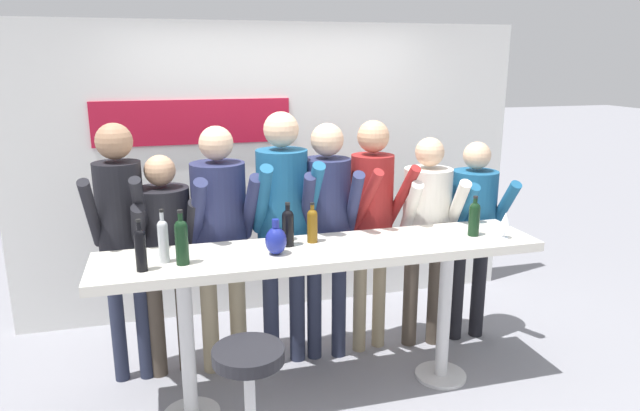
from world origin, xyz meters
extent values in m
plane|color=gray|center=(0.00, 0.00, 0.00)|extent=(40.00, 40.00, 0.00)
cube|color=silver|center=(0.00, 1.55, 1.25)|extent=(4.40, 0.10, 2.50)
cube|color=#B2142D|center=(-0.68, 1.49, 1.70)|extent=(1.58, 0.02, 0.36)
cube|color=silver|center=(0.00, 0.00, 1.02)|extent=(2.80, 0.57, 0.06)
cylinder|color=silver|center=(-0.87, 0.00, 0.52)|extent=(0.09, 0.09, 0.99)
cylinder|color=silver|center=(0.87, 0.00, 0.52)|extent=(0.09, 0.09, 0.99)
cylinder|color=silver|center=(0.87, 0.00, 0.01)|extent=(0.36, 0.36, 0.02)
cylinder|color=black|center=(-0.58, -0.62, 0.72)|extent=(0.38, 0.38, 0.07)
cylinder|color=#23283D|center=(-1.31, 0.57, 0.43)|extent=(0.10, 0.10, 0.87)
cylinder|color=#23283D|center=(-1.15, 0.56, 0.43)|extent=(0.10, 0.10, 0.87)
cylinder|color=black|center=(-1.23, 0.57, 1.21)|extent=(0.33, 0.33, 0.69)
sphere|color=#9E7556|center=(-1.23, 0.57, 1.69)|extent=(0.23, 0.23, 0.23)
cylinder|color=black|center=(-1.39, 0.41, 1.26)|extent=(0.10, 0.40, 0.52)
cylinder|color=black|center=(-1.10, 0.39, 1.26)|extent=(0.10, 0.40, 0.52)
cylinder|color=#473D33|center=(-1.06, 0.57, 0.38)|extent=(0.12, 0.12, 0.76)
cylinder|color=#473D33|center=(-0.86, 0.59, 0.38)|extent=(0.12, 0.12, 0.76)
cylinder|color=black|center=(-0.96, 0.58, 1.06)|extent=(0.40, 0.40, 0.60)
sphere|color=tan|center=(-0.96, 0.58, 1.48)|extent=(0.21, 0.21, 0.21)
cylinder|color=black|center=(-1.12, 0.42, 1.11)|extent=(0.12, 0.37, 0.47)
cylinder|color=black|center=(-0.78, 0.45, 1.11)|extent=(0.12, 0.37, 0.47)
cylinder|color=gray|center=(-0.69, 0.53, 0.42)|extent=(0.12, 0.12, 0.85)
cylinder|color=gray|center=(-0.49, 0.55, 0.42)|extent=(0.12, 0.12, 0.85)
cylinder|color=#23284C|center=(-0.59, 0.54, 1.19)|extent=(0.41, 0.41, 0.67)
sphere|color=#D6AD89|center=(-0.59, 0.54, 1.65)|extent=(0.23, 0.23, 0.23)
cylinder|color=#23284C|center=(-0.74, 0.36, 1.23)|extent=(0.14, 0.41, 0.52)
cylinder|color=#23284C|center=(-0.39, 0.40, 1.23)|extent=(0.14, 0.41, 0.52)
cylinder|color=#23283D|center=(-0.25, 0.51, 0.45)|extent=(0.11, 0.11, 0.89)
cylinder|color=#23283D|center=(-0.06, 0.52, 0.45)|extent=(0.11, 0.11, 0.89)
cylinder|color=#19517A|center=(-0.15, 0.52, 1.24)|extent=(0.36, 0.36, 0.70)
sphere|color=#D6AD89|center=(-0.15, 0.52, 1.73)|extent=(0.24, 0.24, 0.24)
cylinder|color=#19517A|center=(-0.32, 0.34, 1.29)|extent=(0.09, 0.41, 0.54)
cylinder|color=#19517A|center=(0.02, 0.35, 1.29)|extent=(0.09, 0.41, 0.54)
cylinder|color=#23283D|center=(0.08, 0.52, 0.42)|extent=(0.11, 0.11, 0.85)
cylinder|color=#23283D|center=(0.26, 0.49, 0.42)|extent=(0.11, 0.11, 0.85)
cylinder|color=#23284C|center=(0.17, 0.50, 1.19)|extent=(0.38, 0.38, 0.67)
sphere|color=#D6AD89|center=(0.17, 0.50, 1.65)|extent=(0.23, 0.23, 0.23)
cylinder|color=#23284C|center=(-0.01, 0.36, 1.23)|extent=(0.13, 0.40, 0.51)
cylinder|color=#23284C|center=(0.30, 0.32, 1.23)|extent=(0.13, 0.40, 0.51)
cylinder|color=gray|center=(0.44, 0.53, 0.43)|extent=(0.10, 0.10, 0.85)
cylinder|color=gray|center=(0.61, 0.56, 0.43)|extent=(0.10, 0.10, 0.85)
cylinder|color=maroon|center=(0.52, 0.54, 1.19)|extent=(0.36, 0.36, 0.67)
sphere|color=tan|center=(0.52, 0.54, 1.66)|extent=(0.23, 0.23, 0.23)
cylinder|color=maroon|center=(0.40, 0.35, 1.24)|extent=(0.14, 0.40, 0.51)
cylinder|color=maroon|center=(0.70, 0.41, 1.24)|extent=(0.14, 0.40, 0.51)
cylinder|color=#473D33|center=(0.85, 0.51, 0.39)|extent=(0.11, 0.11, 0.79)
cylinder|color=#473D33|center=(1.05, 0.49, 0.39)|extent=(0.11, 0.11, 0.79)
cylinder|color=beige|center=(0.95, 0.50, 1.10)|extent=(0.41, 0.41, 0.62)
sphere|color=#D6AD89|center=(0.95, 0.50, 1.54)|extent=(0.21, 0.21, 0.21)
cylinder|color=beige|center=(0.76, 0.37, 1.15)|extent=(0.14, 0.38, 0.48)
cylinder|color=beige|center=(1.09, 0.32, 1.15)|extent=(0.14, 0.38, 0.48)
cylinder|color=black|center=(1.25, 0.51, 0.38)|extent=(0.11, 0.11, 0.77)
cylinder|color=black|center=(1.44, 0.51, 0.38)|extent=(0.11, 0.11, 0.77)
cylinder|color=#19517A|center=(1.34, 0.51, 1.07)|extent=(0.36, 0.36, 0.61)
sphere|color=#D6AD89|center=(1.34, 0.51, 1.49)|extent=(0.21, 0.21, 0.21)
cylinder|color=#19517A|center=(1.18, 0.36, 1.11)|extent=(0.09, 0.37, 0.47)
cylinder|color=#19517A|center=(1.50, 0.36, 1.11)|extent=(0.09, 0.37, 0.47)
cylinder|color=#B7BCC1|center=(-0.96, -0.01, 1.16)|extent=(0.06, 0.06, 0.22)
sphere|color=#B7BCC1|center=(-0.96, -0.01, 1.27)|extent=(0.06, 0.06, 0.06)
cylinder|color=#B7BCC1|center=(-0.96, -0.01, 1.31)|extent=(0.02, 0.02, 0.08)
cylinder|color=black|center=(-0.96, -0.01, 1.36)|extent=(0.03, 0.03, 0.02)
cylinder|color=black|center=(1.03, -0.03, 1.14)|extent=(0.07, 0.07, 0.19)
sphere|color=black|center=(1.03, -0.03, 1.24)|extent=(0.07, 0.07, 0.07)
cylinder|color=black|center=(1.03, -0.03, 1.27)|extent=(0.03, 0.03, 0.07)
cylinder|color=black|center=(1.03, -0.03, 1.31)|extent=(0.03, 0.03, 0.01)
cylinder|color=black|center=(-0.86, -0.07, 1.16)|extent=(0.08, 0.08, 0.23)
sphere|color=black|center=(-0.86, -0.07, 1.28)|extent=(0.08, 0.08, 0.08)
cylinder|color=black|center=(-0.86, -0.07, 1.32)|extent=(0.03, 0.03, 0.08)
cylinder|color=black|center=(-0.86, -0.07, 1.36)|extent=(0.03, 0.03, 0.02)
cylinder|color=brown|center=(-0.04, 0.12, 1.14)|extent=(0.07, 0.07, 0.18)
sphere|color=brown|center=(-0.04, 0.12, 1.23)|extent=(0.07, 0.07, 0.07)
cylinder|color=brown|center=(-0.04, 0.12, 1.27)|extent=(0.03, 0.03, 0.07)
cylinder|color=black|center=(-0.04, 0.12, 1.31)|extent=(0.03, 0.03, 0.01)
cylinder|color=black|center=(-0.21, 0.09, 1.15)|extent=(0.07, 0.07, 0.20)
sphere|color=black|center=(-0.21, 0.09, 1.25)|extent=(0.07, 0.07, 0.07)
cylinder|color=black|center=(-0.21, 0.09, 1.28)|extent=(0.03, 0.03, 0.07)
cylinder|color=black|center=(-0.21, 0.09, 1.33)|extent=(0.03, 0.03, 0.01)
cylinder|color=black|center=(-1.09, -0.12, 1.15)|extent=(0.06, 0.06, 0.21)
sphere|color=black|center=(-1.09, -0.12, 1.26)|extent=(0.06, 0.06, 0.06)
cylinder|color=black|center=(-1.09, -0.12, 1.30)|extent=(0.02, 0.02, 0.07)
cylinder|color=black|center=(-1.09, -0.12, 1.34)|extent=(0.03, 0.03, 0.02)
cylinder|color=silver|center=(1.20, -0.13, 1.05)|extent=(0.06, 0.06, 0.01)
cylinder|color=silver|center=(1.20, -0.13, 1.10)|extent=(0.01, 0.01, 0.08)
cone|color=silver|center=(1.20, -0.13, 1.18)|extent=(0.07, 0.07, 0.09)
ellipsoid|color=navy|center=(-0.31, -0.05, 1.13)|extent=(0.13, 0.13, 0.17)
cylinder|color=navy|center=(-0.31, -0.05, 1.24)|extent=(0.04, 0.04, 0.05)
camera|label=1|loc=(-0.93, -3.27, 2.20)|focal=32.00mm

